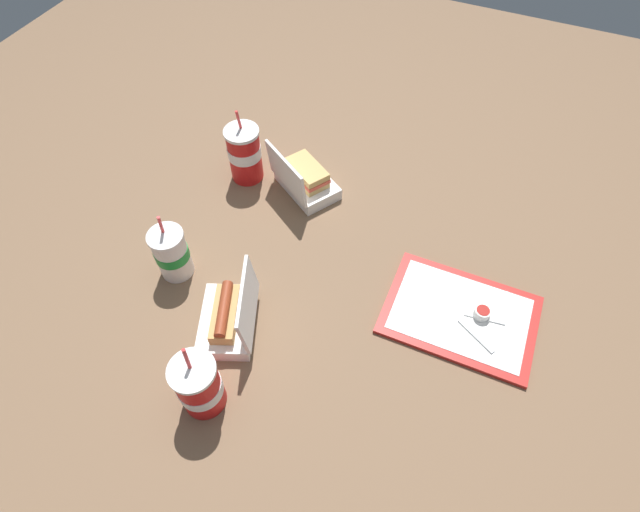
{
  "coord_description": "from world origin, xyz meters",
  "views": [
    {
      "loc": [
        -0.33,
        0.67,
        1.09
      ],
      "look_at": [
        -0.02,
        -0.04,
        0.05
      ],
      "focal_mm": 28.0,
      "sensor_mm": 36.0,
      "label": 1
    }
  ],
  "objects_px": {
    "plastic_fork": "(476,334)",
    "clamshell_sandwich_front": "(305,179)",
    "food_tray": "(460,315)",
    "ketchup_cup": "(482,313)",
    "clamshell_hotdog_corner": "(229,317)",
    "soda_cup_front": "(172,253)",
    "soda_cup_corner": "(245,153)",
    "soda_cup_right": "(199,386)"
  },
  "relations": [
    {
      "from": "clamshell_sandwich_front",
      "to": "soda_cup_corner",
      "type": "bearing_deg",
      "value": 5.06
    },
    {
      "from": "food_tray",
      "to": "clamshell_sandwich_front",
      "type": "bearing_deg",
      "value": -24.33
    },
    {
      "from": "food_tray",
      "to": "plastic_fork",
      "type": "distance_m",
      "value": 0.07
    },
    {
      "from": "soda_cup_corner",
      "to": "clamshell_sandwich_front",
      "type": "bearing_deg",
      "value": -174.94
    },
    {
      "from": "plastic_fork",
      "to": "clamshell_sandwich_front",
      "type": "height_order",
      "value": "clamshell_sandwich_front"
    },
    {
      "from": "soda_cup_front",
      "to": "soda_cup_right",
      "type": "height_order",
      "value": "soda_cup_right"
    },
    {
      "from": "food_tray",
      "to": "ketchup_cup",
      "type": "xyz_separation_m",
      "value": [
        -0.05,
        -0.01,
        0.02
      ]
    },
    {
      "from": "ketchup_cup",
      "to": "plastic_fork",
      "type": "xyz_separation_m",
      "value": [
        -0.0,
        0.06,
        -0.01
      ]
    },
    {
      "from": "clamshell_sandwich_front",
      "to": "soda_cup_front",
      "type": "relative_size",
      "value": 1.12
    },
    {
      "from": "food_tray",
      "to": "clamshell_sandwich_front",
      "type": "xyz_separation_m",
      "value": [
        0.54,
        -0.24,
        0.04
      ]
    },
    {
      "from": "food_tray",
      "to": "soda_cup_right",
      "type": "relative_size",
      "value": 1.66
    },
    {
      "from": "ketchup_cup",
      "to": "clamshell_sandwich_front",
      "type": "height_order",
      "value": "clamshell_sandwich_front"
    },
    {
      "from": "soda_cup_corner",
      "to": "soda_cup_front",
      "type": "distance_m",
      "value": 0.39
    },
    {
      "from": "plastic_fork",
      "to": "clamshell_hotdog_corner",
      "type": "height_order",
      "value": "clamshell_hotdog_corner"
    },
    {
      "from": "food_tray",
      "to": "clamshell_sandwich_front",
      "type": "distance_m",
      "value": 0.59
    },
    {
      "from": "food_tray",
      "to": "clamshell_sandwich_front",
      "type": "relative_size",
      "value": 1.59
    },
    {
      "from": "food_tray",
      "to": "ketchup_cup",
      "type": "bearing_deg",
      "value": -162.51
    },
    {
      "from": "ketchup_cup",
      "to": "clamshell_hotdog_corner",
      "type": "bearing_deg",
      "value": 25.63
    },
    {
      "from": "clamshell_hotdog_corner",
      "to": "soda_cup_front",
      "type": "relative_size",
      "value": 1.09
    },
    {
      "from": "soda_cup_front",
      "to": "soda_cup_corner",
      "type": "bearing_deg",
      "value": -89.7
    },
    {
      "from": "food_tray",
      "to": "soda_cup_front",
      "type": "distance_m",
      "value": 0.75
    },
    {
      "from": "soda_cup_front",
      "to": "plastic_fork",
      "type": "bearing_deg",
      "value": -171.06
    },
    {
      "from": "ketchup_cup",
      "to": "soda_cup_front",
      "type": "height_order",
      "value": "soda_cup_front"
    },
    {
      "from": "clamshell_hotdog_corner",
      "to": "soda_cup_front",
      "type": "bearing_deg",
      "value": -22.32
    },
    {
      "from": "food_tray",
      "to": "soda_cup_right",
      "type": "xyz_separation_m",
      "value": [
        0.47,
        0.44,
        0.07
      ]
    },
    {
      "from": "clamshell_hotdog_corner",
      "to": "food_tray",
      "type": "bearing_deg",
      "value": -153.66
    },
    {
      "from": "ketchup_cup",
      "to": "soda_cup_corner",
      "type": "relative_size",
      "value": 0.17
    },
    {
      "from": "clamshell_sandwich_front",
      "to": "food_tray",
      "type": "bearing_deg",
      "value": 155.67
    },
    {
      "from": "food_tray",
      "to": "soda_cup_front",
      "type": "relative_size",
      "value": 1.77
    },
    {
      "from": "food_tray",
      "to": "soda_cup_front",
      "type": "xyz_separation_m",
      "value": [
        0.72,
        0.17,
        0.07
      ]
    },
    {
      "from": "ketchup_cup",
      "to": "soda_cup_corner",
      "type": "distance_m",
      "value": 0.8
    },
    {
      "from": "food_tray",
      "to": "soda_cup_corner",
      "type": "height_order",
      "value": "soda_cup_corner"
    },
    {
      "from": "clamshell_hotdog_corner",
      "to": "plastic_fork",
      "type": "bearing_deg",
      "value": -159.49
    },
    {
      "from": "clamshell_hotdog_corner",
      "to": "soda_cup_corner",
      "type": "bearing_deg",
      "value": -65.79
    },
    {
      "from": "ketchup_cup",
      "to": "food_tray",
      "type": "bearing_deg",
      "value": 17.49
    },
    {
      "from": "food_tray",
      "to": "clamshell_hotdog_corner",
      "type": "height_order",
      "value": "clamshell_hotdog_corner"
    },
    {
      "from": "plastic_fork",
      "to": "soda_cup_front",
      "type": "distance_m",
      "value": 0.79
    },
    {
      "from": "ketchup_cup",
      "to": "clamshell_sandwich_front",
      "type": "relative_size",
      "value": 0.17
    },
    {
      "from": "clamshell_sandwich_front",
      "to": "soda_cup_corner",
      "type": "distance_m",
      "value": 0.19
    },
    {
      "from": "clamshell_hotdog_corner",
      "to": "clamshell_sandwich_front",
      "type": "height_order",
      "value": "clamshell_hotdog_corner"
    },
    {
      "from": "food_tray",
      "to": "plastic_fork",
      "type": "xyz_separation_m",
      "value": [
        -0.05,
        0.04,
        0.01
      ]
    },
    {
      "from": "soda_cup_corner",
      "to": "soda_cup_front",
      "type": "height_order",
      "value": "soda_cup_corner"
    }
  ]
}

